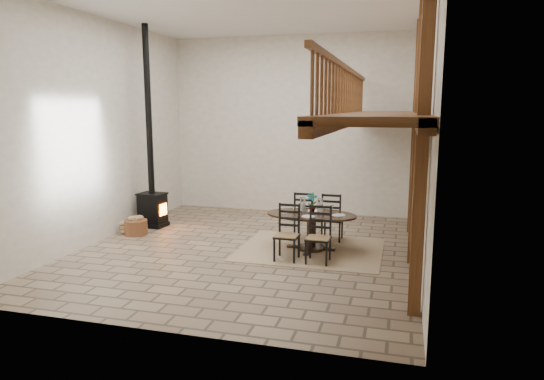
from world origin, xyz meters
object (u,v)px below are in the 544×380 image
(dining_table, at_px, (311,229))
(log_basket, at_px, (136,227))
(wood_stove, at_px, (152,183))
(log_stack, at_px, (127,228))

(dining_table, xyz_separation_m, log_basket, (-4.28, 0.13, -0.25))
(wood_stove, distance_m, log_stack, 1.30)
(wood_stove, height_order, log_basket, wood_stove)
(wood_stove, xyz_separation_m, log_stack, (-0.25, -0.83, -0.97))
(dining_table, height_order, log_stack, dining_table)
(log_stack, bearing_deg, dining_table, -1.99)
(dining_table, relative_size, log_basket, 3.94)
(dining_table, relative_size, log_stack, 7.07)
(wood_stove, bearing_deg, log_basket, -83.56)
(log_basket, bearing_deg, wood_stove, 90.99)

